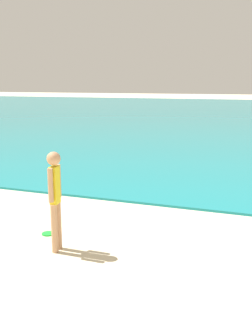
# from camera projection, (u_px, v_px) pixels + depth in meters

# --- Properties ---
(water) EXTENTS (160.00, 60.00, 0.06)m
(water) POSITION_uv_depth(u_px,v_px,m) (236.00, 113.00, 37.01)
(water) COLOR teal
(water) RESTS_ON ground
(person_standing) EXTENTS (0.23, 0.40, 1.75)m
(person_standing) POSITION_uv_depth(u_px,v_px,m) (55.00, 196.00, 6.64)
(person_standing) COLOR tan
(person_standing) RESTS_ON ground
(frisbee) EXTENTS (0.23, 0.23, 0.03)m
(frisbee) POSITION_uv_depth(u_px,v_px,m) (48.00, 234.00, 7.57)
(frisbee) COLOR green
(frisbee) RESTS_ON ground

